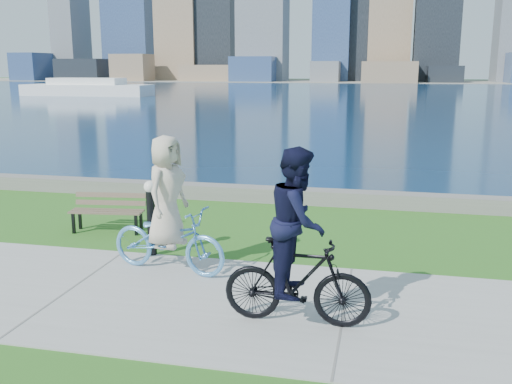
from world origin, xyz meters
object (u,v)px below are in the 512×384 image
at_px(cyclist_woman, 168,222).
at_px(cyclist_man, 297,252).
at_px(park_bench, 108,209).
at_px(bollard_lamp, 151,213).

distance_m(cyclist_woman, cyclist_man, 2.71).
height_order(park_bench, cyclist_woman, cyclist_woman).
bearing_deg(cyclist_woman, cyclist_man, -111.60).
bearing_deg(park_bench, cyclist_woman, -51.00).
bearing_deg(bollard_lamp, park_bench, 139.50).
distance_m(park_bench, cyclist_woman, 2.85).
bearing_deg(cyclist_man, cyclist_woman, 57.68).
distance_m(bollard_lamp, cyclist_woman, 0.93).
relative_size(bollard_lamp, cyclist_woman, 0.61).
bearing_deg(bollard_lamp, cyclist_woman, -50.63).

